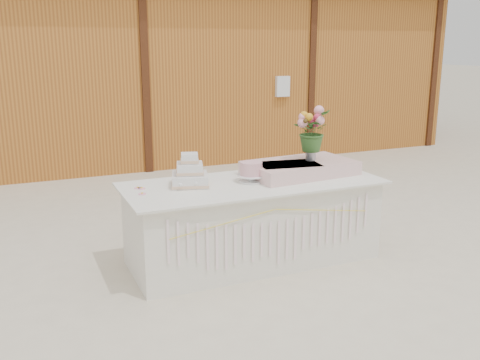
# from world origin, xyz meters

# --- Properties ---
(ground) EXTENTS (80.00, 80.00, 0.00)m
(ground) POSITION_xyz_m (0.00, 0.00, 0.00)
(ground) COLOR beige
(ground) RESTS_ON ground
(barn) EXTENTS (12.60, 4.60, 3.30)m
(barn) POSITION_xyz_m (-0.01, 5.99, 1.68)
(barn) COLOR #A96823
(barn) RESTS_ON ground
(cake_table) EXTENTS (2.40, 1.00, 0.77)m
(cake_table) POSITION_xyz_m (0.00, -0.00, 0.39)
(cake_table) COLOR silver
(cake_table) RESTS_ON ground
(wedding_cake) EXTENTS (0.41, 0.41, 0.30)m
(wedding_cake) POSITION_xyz_m (-0.57, 0.12, 0.87)
(wedding_cake) COLOR silver
(wedding_cake) RESTS_ON cake_table
(pink_cake_stand) EXTENTS (0.26, 0.26, 0.19)m
(pink_cake_stand) POSITION_xyz_m (-0.01, 0.02, 0.87)
(pink_cake_stand) COLOR white
(pink_cake_stand) RESTS_ON cake_table
(satin_runner) EXTENTS (1.09, 0.69, 0.13)m
(satin_runner) POSITION_xyz_m (0.55, 0.09, 0.84)
(satin_runner) COLOR beige
(satin_runner) RESTS_ON cake_table
(flower_vase) EXTENTS (0.10, 0.10, 0.14)m
(flower_vase) POSITION_xyz_m (0.67, 0.09, 0.97)
(flower_vase) COLOR #A3A3A7
(flower_vase) RESTS_ON satin_runner
(bouquet) EXTENTS (0.48, 0.47, 0.40)m
(bouquet) POSITION_xyz_m (0.67, 0.09, 1.24)
(bouquet) COLOR #325C25
(bouquet) RESTS_ON flower_vase
(loose_flowers) EXTENTS (0.18, 0.34, 0.02)m
(loose_flowers) POSITION_xyz_m (-0.99, 0.09, 0.78)
(loose_flowers) COLOR pink
(loose_flowers) RESTS_ON cake_table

